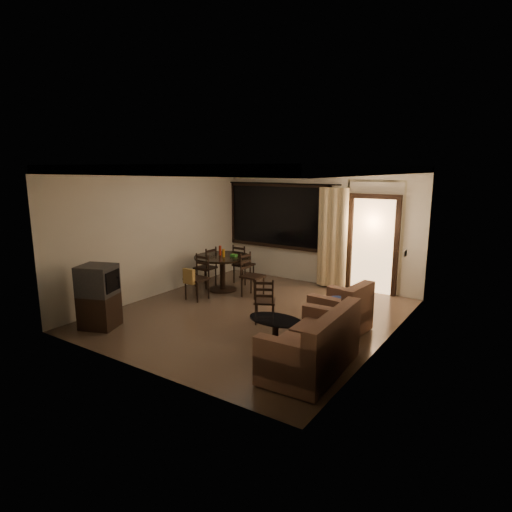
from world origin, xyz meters
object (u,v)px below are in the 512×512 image
Objects in this scene: dining_chair_east at (252,284)px; tv_cabinet at (99,296)px; dining_chair_south at (197,285)px; dining_chair_west at (206,275)px; sofa at (315,347)px; dining_chair_north at (243,271)px; side_chair at (265,309)px; armchair at (343,312)px; coffee_table at (276,327)px; dining_table at (222,263)px.

dining_chair_east is 0.85× the size of tv_cabinet.
tv_cabinet reaches higher than dining_chair_south.
dining_chair_south is at bearing 59.89° from tv_cabinet.
sofa is at bearing 60.29° from dining_chair_west.
dining_chair_north is 2.78m from side_chair.
armchair is (3.79, -0.88, 0.07)m from dining_chair_west.
dining_chair_east is at bearing 135.59° from sofa.
tv_cabinet reaches higher than side_chair.
armchair is at bearing 56.33° from coffee_table.
coffee_table is (2.60, -1.05, -0.03)m from dining_chair_south.
dining_table is at bearing 90.10° from dining_chair_north.
tv_cabinet is at bearing -143.83° from armchair.
coffee_table is at bearing -20.35° from dining_chair_south.
dining_table is at bearing 89.91° from dining_chair_south.
tv_cabinet is 2.92m from side_chair.
armchair is at bearing 96.31° from sofa.
dining_table is at bearing 89.93° from dining_chair_east.
dining_chair_north is at bearing 62.84° from tv_cabinet.
dining_chair_west is 4.73m from sofa.
tv_cabinet reaches higher than armchair.
dining_table is 3.05m from tv_cabinet.
sofa is 1.80× the size of coffee_table.
tv_cabinet reaches higher than dining_chair_east.
dining_table is 1.34× the size of dining_chair_west.
dining_chair_south is 3.88m from sofa.
coffee_table is (-0.70, -1.06, -0.08)m from armchair.
dining_chair_west is 3.89m from armchair.
dining_table is at bearing -61.30° from side_chair.
tv_cabinet is (-1.19, -3.00, 0.28)m from dining_chair_east.
coffee_table is (2.57, -1.91, -0.36)m from dining_table.
sofa is (3.51, -2.45, -0.28)m from dining_table.
sofa is (3.54, -1.59, 0.04)m from dining_chair_south.
tv_cabinet is at bearing 160.10° from dining_chair_east.
armchair is at bearing 1.80° from dining_chair_south.
dining_chair_south is (0.49, -0.88, 0.02)m from dining_chair_west.
armchair is (-0.24, 1.59, 0.00)m from sofa.
armchair is (3.25, -1.64, 0.07)m from dining_chair_north.
side_chair is at bearing 133.32° from coffee_table.
coffee_table is (1.73, -1.89, -0.01)m from dining_chair_east.
armchair reaches higher than side_chair.
tv_cabinet is 3.15m from coffee_table.
side_chair is at bearing -32.65° from dining_table.
coffee_table is at bearing -118.43° from armchair.
tv_cabinet is at bearing 4.80° from dining_chair_west.
tv_cabinet reaches higher than dining_chair_north.
dining_chair_east is 2.56m from coffee_table.
dining_table is 1.14× the size of tv_cabinet.
sofa reaches higher than coffee_table.
armchair is (3.63, 2.17, -0.21)m from tv_cabinet.
coffee_table is (3.09, -1.94, -0.01)m from dining_chair_west.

